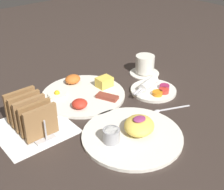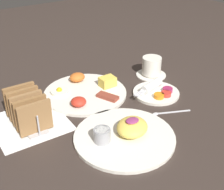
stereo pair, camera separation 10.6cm
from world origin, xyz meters
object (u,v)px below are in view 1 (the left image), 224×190
at_px(toast_rack, 31,115).
at_px(coffee_cup, 145,66).
at_px(plate_condiments, 153,89).
at_px(plate_foreground, 133,133).
at_px(plate_breakfast, 84,93).

height_order(toast_rack, coffee_cup, toast_rack).
distance_m(plate_condiments, toast_rack, 0.46).
bearing_deg(toast_rack, plate_foreground, -47.12).
height_order(plate_foreground, toast_rack, toast_rack).
relative_size(plate_breakfast, plate_foreground, 1.01).
distance_m(plate_foreground, coffee_cup, 0.43).
relative_size(plate_breakfast, toast_rack, 1.65).
height_order(plate_foreground, coffee_cup, coffee_cup).
bearing_deg(toast_rack, plate_condiments, -9.40).
relative_size(plate_breakfast, coffee_cup, 2.48).
bearing_deg(plate_foreground, plate_breakfast, 84.31).
height_order(plate_breakfast, plate_foreground, plate_foreground).
bearing_deg(coffee_cup, plate_breakfast, 177.67).
height_order(plate_condiments, coffee_cup, coffee_cup).
bearing_deg(plate_breakfast, plate_foreground, -95.69).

